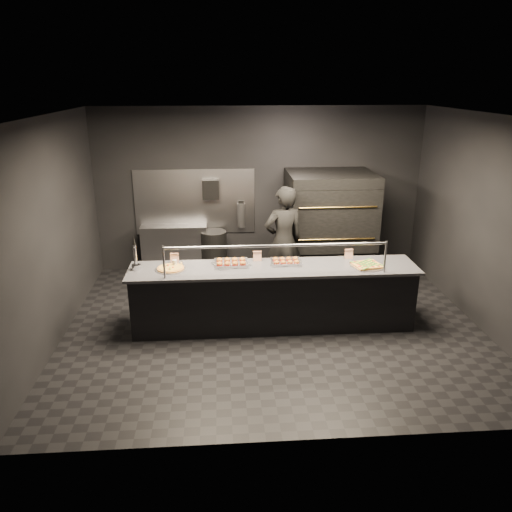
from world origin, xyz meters
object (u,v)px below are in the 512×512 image
(towel_dispenser, at_px, (211,189))
(fire_extinguisher, at_px, (241,215))
(trash_bin, at_px, (214,252))
(beer_tap, at_px, (136,260))
(pizza_oven, at_px, (329,225))
(service_counter, at_px, (273,296))
(square_pizza, at_px, (367,265))
(round_pizza, at_px, (171,268))
(worker, at_px, (283,241))
(slider_tray_a, at_px, (231,263))
(prep_shelf, at_px, (175,249))
(slider_tray_b, at_px, (286,261))

(towel_dispenser, height_order, fire_extinguisher, towel_dispenser)
(towel_dispenser, relative_size, fire_extinguisher, 0.69)
(fire_extinguisher, distance_m, trash_bin, 0.86)
(fire_extinguisher, relative_size, beer_tap, 1.04)
(pizza_oven, relative_size, beer_tap, 3.92)
(service_counter, distance_m, square_pizza, 1.41)
(round_pizza, bearing_deg, worker, 33.50)
(pizza_oven, relative_size, slider_tray_a, 3.31)
(beer_tap, height_order, round_pizza, beer_tap)
(worker, bearing_deg, beer_tap, 10.17)
(slider_tray_a, height_order, square_pizza, slider_tray_a)
(pizza_oven, relative_size, prep_shelf, 1.59)
(fire_extinguisher, height_order, beer_tap, beer_tap)
(service_counter, relative_size, slider_tray_b, 8.61)
(slider_tray_b, xyz_separation_m, trash_bin, (-1.07, 2.07, -0.55))
(towel_dispenser, bearing_deg, pizza_oven, -13.14)
(beer_tap, bearing_deg, slider_tray_a, 4.33)
(service_counter, xyz_separation_m, beer_tap, (-1.93, 0.05, 0.60))
(prep_shelf, bearing_deg, square_pizza, -39.20)
(prep_shelf, xyz_separation_m, slider_tray_a, (1.00, -2.17, 0.50))
(slider_tray_a, height_order, trash_bin, slider_tray_a)
(service_counter, height_order, pizza_oven, pizza_oven)
(pizza_oven, relative_size, towel_dispenser, 5.46)
(fire_extinguisher, bearing_deg, prep_shelf, -176.34)
(beer_tap, relative_size, slider_tray_b, 1.02)
(fire_extinguisher, relative_size, slider_tray_b, 1.06)
(fire_extinguisher, bearing_deg, beer_tap, -123.90)
(service_counter, relative_size, round_pizza, 9.53)
(pizza_oven, bearing_deg, service_counter, -122.27)
(slider_tray_b, relative_size, worker, 0.26)
(beer_tap, xyz_separation_m, slider_tray_b, (2.12, 0.10, -0.11))
(slider_tray_b, distance_m, worker, 1.02)
(towel_dispenser, bearing_deg, trash_bin, -81.56)
(service_counter, relative_size, towel_dispenser, 11.71)
(round_pizza, bearing_deg, prep_shelf, 93.73)
(pizza_oven, xyz_separation_m, trash_bin, (-2.07, 0.32, -0.57))
(square_pizza, bearing_deg, pizza_oven, 93.73)
(pizza_oven, height_order, prep_shelf, pizza_oven)
(prep_shelf, bearing_deg, slider_tray_a, -65.26)
(slider_tray_b, height_order, worker, worker)
(worker, bearing_deg, slider_tray_b, 68.35)
(pizza_oven, xyz_separation_m, beer_tap, (-3.13, -1.85, 0.09))
(service_counter, height_order, worker, worker)
(trash_bin, bearing_deg, round_pizza, -104.64)
(service_counter, relative_size, trash_bin, 5.12)
(pizza_oven, bearing_deg, fire_extinguisher, 162.11)
(pizza_oven, xyz_separation_m, slider_tray_a, (-1.80, -1.75, -0.02))
(prep_shelf, height_order, trash_bin, prep_shelf)
(service_counter, bearing_deg, pizza_oven, 57.73)
(slider_tray_b, bearing_deg, service_counter, -142.35)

